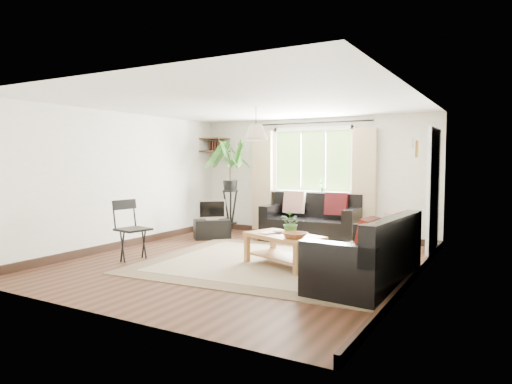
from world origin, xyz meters
The scene contains 24 objects.
floor centered at (0.00, 0.00, 0.00)m, with size 5.50×5.50×0.00m, color black.
ceiling centered at (0.00, 0.00, 2.40)m, with size 5.50×5.50×0.00m, color white.
wall_back centered at (0.00, 2.75, 1.20)m, with size 5.00×0.02×2.40m, color silver.
wall_front centered at (0.00, -2.75, 1.20)m, with size 5.00×0.02×2.40m, color silver.
wall_left centered at (-2.50, 0.00, 1.20)m, with size 0.02×5.50×2.40m, color silver.
wall_right centered at (2.50, 0.00, 1.20)m, with size 0.02×5.50×2.40m, color silver.
rug centered at (0.44, 0.11, 0.01)m, with size 3.69×3.16×0.02m, color beige.
window centered at (0.00, 2.71, 1.55)m, with size 2.50×0.16×2.16m, color white, non-canonical shape.
door centered at (2.47, 1.70, 1.00)m, with size 0.06×0.96×2.06m, color silver.
corner_shelf centered at (-2.25, 2.50, 1.89)m, with size 0.50×0.50×0.34m, color black, non-canonical shape.
pendant_lamp centered at (0.00, 0.40, 2.05)m, with size 0.36×0.36×0.54m, color beige, non-canonical shape.
wall_sconce centered at (2.43, 0.30, 1.74)m, with size 0.12×0.12×0.28m, color beige, non-canonical shape.
sofa_back centered at (0.19, 2.23, 0.43)m, with size 1.83×0.92×0.86m, color black, non-canonical shape.
sofa_right centered at (1.99, -0.38, 0.42)m, with size 0.89×1.79×0.84m, color black, non-canonical shape.
coffee_table centered at (0.66, 0.05, 0.24)m, with size 1.16×0.63×0.47m, color brown, non-canonical shape.
table_plant centered at (0.78, 0.07, 0.65)m, with size 0.32×0.27×0.35m, color #35692A.
bowl centered at (0.94, -0.16, 0.51)m, with size 0.32×0.32×0.08m, color #995B34.
book_a centered at (0.35, 0.06, 0.48)m, with size 0.16×0.22×0.02m, color white.
book_b centered at (0.49, 0.25, 0.48)m, with size 0.18×0.24×0.02m, color #582D23.
tv_stand centered at (-1.62, 1.48, 0.19)m, with size 0.70×0.40×0.38m, color black.
tv centered at (-1.62, 1.48, 0.58)m, with size 0.54×0.18×0.41m, color #A5A5AA, non-canonical shape.
palm_stand centered at (-1.66, 2.22, 0.99)m, with size 0.77×0.77×1.99m, color black, non-canonical shape.
folding_chair centered at (-1.55, -0.74, 0.47)m, with size 0.48×0.48×0.93m, color black, non-canonical shape.
sill_plant centered at (0.25, 2.63, 1.06)m, with size 0.14×0.10×0.27m, color #2D6023.
Camera 1 is at (3.57, -5.89, 1.56)m, focal length 32.00 mm.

